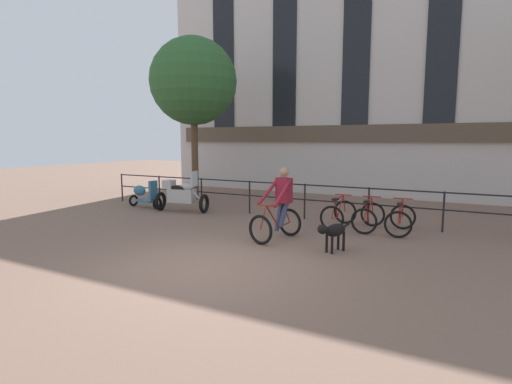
# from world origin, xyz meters

# --- Properties ---
(ground_plane) EXTENTS (60.00, 60.00, 0.00)m
(ground_plane) POSITION_xyz_m (0.00, 0.00, 0.00)
(ground_plane) COLOR #7A5B4C
(canal_railing) EXTENTS (15.05, 0.05, 1.05)m
(canal_railing) POSITION_xyz_m (-0.00, 5.20, 0.71)
(canal_railing) COLOR black
(canal_railing) RESTS_ON ground_plane
(building_facade) EXTENTS (18.00, 0.72, 10.74)m
(building_facade) POSITION_xyz_m (0.00, 10.99, 5.35)
(building_facade) COLOR beige
(building_facade) RESTS_ON ground_plane
(cyclist_with_bike) EXTENTS (0.93, 1.29, 1.70)m
(cyclist_with_bike) POSITION_xyz_m (0.37, 2.60, 0.76)
(cyclist_with_bike) COLOR black
(cyclist_with_bike) RESTS_ON ground_plane
(dog) EXTENTS (0.50, 0.93, 0.64)m
(dog) POSITION_xyz_m (1.83, 2.09, 0.45)
(dog) COLOR black
(dog) RESTS_ON ground_plane
(parked_motorcycle) EXTENTS (1.80, 0.91, 1.35)m
(parked_motorcycle) POSITION_xyz_m (-3.99, 4.41, 0.56)
(parked_motorcycle) COLOR black
(parked_motorcycle) RESTS_ON ground_plane
(parked_bicycle_near_lamp) EXTENTS (0.72, 1.14, 0.86)m
(parked_bicycle_near_lamp) POSITION_xyz_m (1.23, 4.54, 0.36)
(parked_bicycle_near_lamp) COLOR black
(parked_bicycle_near_lamp) RESTS_ON ground_plane
(parked_bicycle_mid_left) EXTENTS (0.67, 1.12, 0.86)m
(parked_bicycle_mid_left) POSITION_xyz_m (2.02, 4.54, 0.36)
(parked_bicycle_mid_left) COLOR black
(parked_bicycle_mid_left) RESTS_ON ground_plane
(parked_bicycle_mid_right) EXTENTS (0.70, 1.13, 0.86)m
(parked_bicycle_mid_right) POSITION_xyz_m (2.82, 4.54, 0.36)
(parked_bicycle_mid_right) COLOR black
(parked_bicycle_mid_right) RESTS_ON ground_plane
(parked_scooter) EXTENTS (1.31, 0.51, 0.96)m
(parked_scooter) POSITION_xyz_m (-5.66, 4.46, 0.46)
(parked_scooter) COLOR black
(parked_scooter) RESTS_ON ground_plane
(tree_canalside_left) EXTENTS (3.32, 3.32, 6.23)m
(tree_canalside_left) POSITION_xyz_m (-5.24, 6.86, 4.55)
(tree_canalside_left) COLOR brown
(tree_canalside_left) RESTS_ON ground_plane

